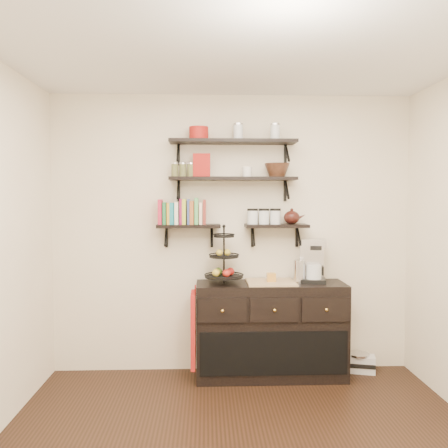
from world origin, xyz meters
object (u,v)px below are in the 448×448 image
(fruit_stand, at_px, (224,264))
(radio, at_px, (359,363))
(sideboard, at_px, (271,330))
(coffee_maker, at_px, (313,261))

(fruit_stand, height_order, radio, fruit_stand)
(sideboard, relative_size, coffee_maker, 3.35)
(coffee_maker, distance_m, radio, 1.12)
(fruit_stand, relative_size, radio, 1.57)
(sideboard, bearing_deg, fruit_stand, 179.49)
(coffee_maker, relative_size, radio, 1.24)
(coffee_maker, height_order, radio, coffee_maker)
(radio, bearing_deg, sideboard, -159.90)
(fruit_stand, bearing_deg, sideboard, -0.51)
(sideboard, distance_m, fruit_stand, 0.77)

